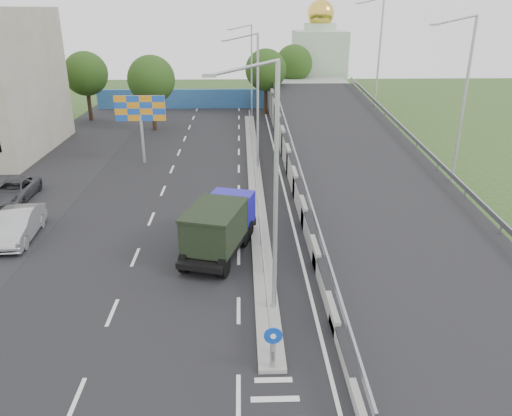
{
  "coord_description": "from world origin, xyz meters",
  "views": [
    {
      "loc": [
        -1.03,
        -11.94,
        11.89
      ],
      "look_at": [
        -0.27,
        12.17,
        2.2
      ],
      "focal_mm": 35.0,
      "sensor_mm": 36.0,
      "label": 1
    }
  ],
  "objects_px": {
    "sign_bollard": "(273,347)",
    "lamp_post_mid": "(255,95)",
    "church": "(319,59)",
    "billboard": "(140,112)",
    "parked_car_c": "(14,191)",
    "lamp_post_near": "(271,180)",
    "dump_truck": "(220,225)",
    "lamp_post_far": "(250,66)",
    "parked_car_b": "(18,225)"
  },
  "relations": [
    {
      "from": "lamp_post_mid",
      "to": "parked_car_c",
      "type": "xyz_separation_m",
      "value": [
        -16.19,
        -6.43,
        -5.14
      ]
    },
    {
      "from": "billboard",
      "to": "parked_car_c",
      "type": "distance_m",
      "value": 11.55
    },
    {
      "from": "church",
      "to": "lamp_post_near",
      "type": "bearing_deg",
      "value": -100.38
    },
    {
      "from": "sign_bollard",
      "to": "parked_car_b",
      "type": "xyz_separation_m",
      "value": [
        -13.33,
        11.3,
        -0.21
      ]
    },
    {
      "from": "lamp_post_near",
      "to": "dump_truck",
      "type": "xyz_separation_m",
      "value": [
        -2.26,
        5.53,
        -4.28
      ]
    },
    {
      "from": "church",
      "to": "parked_car_b",
      "type": "distance_m",
      "value": 52.24
    },
    {
      "from": "sign_bollard",
      "to": "lamp_post_mid",
      "type": "height_order",
      "value": "lamp_post_mid"
    },
    {
      "from": "lamp_post_far",
      "to": "parked_car_b",
      "type": "distance_m",
      "value": 35.55
    },
    {
      "from": "lamp_post_mid",
      "to": "parked_car_b",
      "type": "relative_size",
      "value": 2.02
    },
    {
      "from": "lamp_post_near",
      "to": "lamp_post_mid",
      "type": "bearing_deg",
      "value": 90.0
    },
    {
      "from": "church",
      "to": "lamp_post_far",
      "type": "bearing_deg",
      "value": -125.24
    },
    {
      "from": "lamp_post_mid",
      "to": "dump_truck",
      "type": "bearing_deg",
      "value": -98.87
    },
    {
      "from": "parked_car_b",
      "to": "dump_truck",
      "type": "bearing_deg",
      "value": -13.95
    },
    {
      "from": "dump_truck",
      "to": "parked_car_b",
      "type": "relative_size",
      "value": 1.34
    },
    {
      "from": "lamp_post_near",
      "to": "parked_car_c",
      "type": "height_order",
      "value": "lamp_post_near"
    },
    {
      "from": "lamp_post_mid",
      "to": "parked_car_b",
      "type": "xyz_separation_m",
      "value": [
        -13.44,
        -12.53,
        -4.99
      ]
    },
    {
      "from": "billboard",
      "to": "dump_truck",
      "type": "bearing_deg",
      "value": -67.41
    },
    {
      "from": "parked_car_b",
      "to": "billboard",
      "type": "bearing_deg",
      "value": 69.3
    },
    {
      "from": "lamp_post_far",
      "to": "dump_truck",
      "type": "bearing_deg",
      "value": -93.75
    },
    {
      "from": "dump_truck",
      "to": "billboard",
      "type": "bearing_deg",
      "value": 128.95
    },
    {
      "from": "lamp_post_far",
      "to": "lamp_post_mid",
      "type": "bearing_deg",
      "value": -90.0
    },
    {
      "from": "parked_car_b",
      "to": "parked_car_c",
      "type": "bearing_deg",
      "value": 110.13
    },
    {
      "from": "dump_truck",
      "to": "lamp_post_near",
      "type": "bearing_deg",
      "value": -51.44
    },
    {
      "from": "sign_bollard",
      "to": "church",
      "type": "bearing_deg",
      "value": 80.19
    },
    {
      "from": "sign_bollard",
      "to": "billboard",
      "type": "height_order",
      "value": "billboard"
    },
    {
      "from": "church",
      "to": "parked_car_c",
      "type": "relative_size",
      "value": 2.86
    },
    {
      "from": "church",
      "to": "billboard",
      "type": "relative_size",
      "value": 2.51
    },
    {
      "from": "lamp_post_near",
      "to": "dump_truck",
      "type": "height_order",
      "value": "lamp_post_near"
    },
    {
      "from": "church",
      "to": "billboard",
      "type": "bearing_deg",
      "value": -120.7
    },
    {
      "from": "lamp_post_near",
      "to": "lamp_post_mid",
      "type": "height_order",
      "value": "same"
    },
    {
      "from": "parked_car_c",
      "to": "lamp_post_near",
      "type": "bearing_deg",
      "value": -40.78
    },
    {
      "from": "parked_car_c",
      "to": "sign_bollard",
      "type": "bearing_deg",
      "value": -48.06
    },
    {
      "from": "parked_car_c",
      "to": "church",
      "type": "bearing_deg",
      "value": 56.38
    },
    {
      "from": "lamp_post_near",
      "to": "dump_truck",
      "type": "relative_size",
      "value": 1.51
    },
    {
      "from": "billboard",
      "to": "parked_car_c",
      "type": "bearing_deg",
      "value": -130.02
    },
    {
      "from": "lamp_post_mid",
      "to": "lamp_post_far",
      "type": "xyz_separation_m",
      "value": [
        0.0,
        20.0,
        0.0
      ]
    },
    {
      "from": "sign_bollard",
      "to": "lamp_post_near",
      "type": "bearing_deg",
      "value": 88.36
    },
    {
      "from": "lamp_post_near",
      "to": "parked_car_c",
      "type": "relative_size",
      "value": 2.09
    },
    {
      "from": "lamp_post_near",
      "to": "lamp_post_far",
      "type": "xyz_separation_m",
      "value": [
        0.0,
        40.0,
        0.0
      ]
    },
    {
      "from": "lamp_post_far",
      "to": "parked_car_b",
      "type": "bearing_deg",
      "value": -112.45
    },
    {
      "from": "dump_truck",
      "to": "church",
      "type": "bearing_deg",
      "value": 92.29
    },
    {
      "from": "lamp_post_mid",
      "to": "lamp_post_far",
      "type": "distance_m",
      "value": 20.0
    },
    {
      "from": "sign_bollard",
      "to": "lamp_post_near",
      "type": "relative_size",
      "value": 0.17
    },
    {
      "from": "sign_bollard",
      "to": "parked_car_c",
      "type": "distance_m",
      "value": 23.69
    },
    {
      "from": "lamp_post_mid",
      "to": "lamp_post_near",
      "type": "bearing_deg",
      "value": -90.0
    },
    {
      "from": "lamp_post_near",
      "to": "billboard",
      "type": "relative_size",
      "value": 1.83
    },
    {
      "from": "lamp_post_far",
      "to": "dump_truck",
      "type": "relative_size",
      "value": 1.51
    },
    {
      "from": "dump_truck",
      "to": "parked_car_c",
      "type": "bearing_deg",
      "value": 166.35
    },
    {
      "from": "lamp_post_mid",
      "to": "dump_truck",
      "type": "height_order",
      "value": "lamp_post_mid"
    },
    {
      "from": "sign_bollard",
      "to": "lamp_post_mid",
      "type": "bearing_deg",
      "value": 89.74
    }
  ]
}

